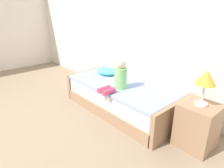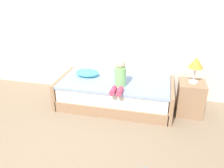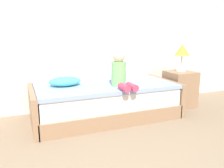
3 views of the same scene
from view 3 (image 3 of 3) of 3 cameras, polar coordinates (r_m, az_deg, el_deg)
name	(u,v)px [view 3 (image 3 of 3)]	position (r m, az deg, el deg)	size (l,w,h in m)	color
wall_rear	(64,18)	(3.69, -12.05, 15.90)	(7.20, 0.10, 2.90)	silver
bed	(106,101)	(3.36, -1.61, -4.22)	(2.11, 1.00, 0.50)	#997556
nightstand	(180,89)	(4.02, 16.66, -1.20)	(0.44, 0.44, 0.60)	#997556
table_lamp	(182,51)	(3.92, 17.24, 7.88)	(0.24, 0.24, 0.45)	silver
child_figure	(120,72)	(3.10, 2.06, 3.06)	(0.20, 0.51, 0.50)	#7FC672
pillow	(65,81)	(3.23, -11.75, 0.68)	(0.44, 0.30, 0.13)	#4CCCBC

